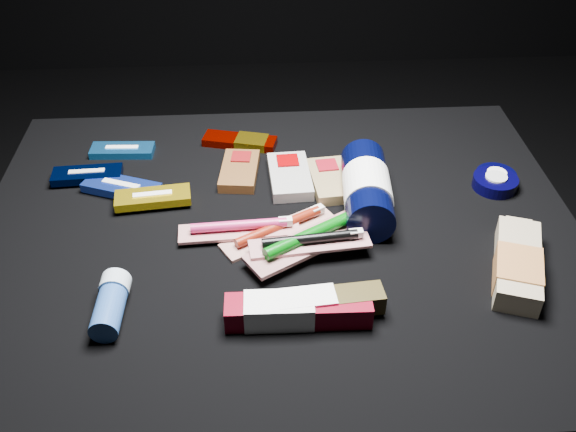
{
  "coord_description": "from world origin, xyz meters",
  "views": [
    {
      "loc": [
        -0.03,
        -0.8,
        1.06
      ],
      "look_at": [
        0.01,
        0.01,
        0.42
      ],
      "focal_mm": 40.0,
      "sensor_mm": 36.0,
      "label": 1
    }
  ],
  "objects": [
    {
      "name": "toothbrush_pack_2",
      "position": [
        0.06,
        -0.04,
        0.42
      ],
      "size": [
        0.24,
        0.18,
        0.03
      ],
      "rotation": [
        0.0,
        0.0,
        0.54
      ],
      "color": "#AEA6A2",
      "rests_on": "cloth_table"
    },
    {
      "name": "toothpaste_carton_green",
      "position": [
        0.04,
        -0.19,
        0.42
      ],
      "size": [
        0.17,
        0.05,
        0.03
      ],
      "rotation": [
        0.0,
        0.0,
        0.09
      ],
      "color": "#332A0D",
      "rests_on": "cloth_table"
    },
    {
      "name": "toothpaste_carton_red",
      "position": [
        0.01,
        -0.2,
        0.42
      ],
      "size": [
        0.2,
        0.05,
        0.04
      ],
      "rotation": [
        0.0,
        0.0,
        -0.02
      ],
      "color": "#6C0011",
      "rests_on": "cloth_table"
    },
    {
      "name": "luna_bar_3",
      "position": [
        -0.21,
        0.08,
        0.41
      ],
      "size": [
        0.13,
        0.06,
        0.02
      ],
      "rotation": [
        0.0,
        0.0,
        0.11
      ],
      "color": "yellow",
      "rests_on": "cloth_table"
    },
    {
      "name": "lotion_bottle",
      "position": [
        0.15,
        0.05,
        0.44
      ],
      "size": [
        0.09,
        0.25,
        0.08
      ],
      "rotation": [
        0.0,
        0.0,
        -0.08
      ],
      "color": "black",
      "rests_on": "cloth_table"
    },
    {
      "name": "toothbrush_pack_0",
      "position": [
        0.0,
        -0.01,
        0.41
      ],
      "size": [
        0.19,
        0.14,
        0.02
      ],
      "rotation": [
        0.0,
        0.0,
        0.52
      ],
      "color": "silver",
      "rests_on": "cloth_table"
    },
    {
      "name": "cream_tin_upper",
      "position": [
        0.39,
        0.11,
        0.41
      ],
      "size": [
        0.07,
        0.07,
        0.02
      ],
      "rotation": [
        0.0,
        0.0,
        0.42
      ],
      "color": "black",
      "rests_on": "cloth_table"
    },
    {
      "name": "toothbrush_pack_3",
      "position": [
        0.05,
        -0.07,
        0.43
      ],
      "size": [
        0.19,
        0.06,
        0.02
      ],
      "rotation": [
        0.0,
        0.0,
        0.1
      ],
      "color": "silver",
      "rests_on": "cloth_table"
    },
    {
      "name": "ground",
      "position": [
        0.0,
        0.0,
        0.0
      ],
      "size": [
        3.0,
        3.0,
        0.0
      ],
      "primitive_type": "plane",
      "color": "black",
      "rests_on": "ground"
    },
    {
      "name": "luna_bar_0",
      "position": [
        -0.28,
        0.25,
        0.41
      ],
      "size": [
        0.12,
        0.05,
        0.02
      ],
      "rotation": [
        0.0,
        0.0,
        -0.05
      ],
      "color": "#175C9F",
      "rests_on": "cloth_table"
    },
    {
      "name": "luna_bar_1",
      "position": [
        -0.27,
        0.12,
        0.41
      ],
      "size": [
        0.14,
        0.1,
        0.02
      ],
      "rotation": [
        0.0,
        0.0,
        -0.38
      ],
      "color": "#1E3EBC",
      "rests_on": "cloth_table"
    },
    {
      "name": "toothbrush_pack_1",
      "position": [
        -0.06,
        -0.01,
        0.41
      ],
      "size": [
        0.19,
        0.05,
        0.02
      ],
      "rotation": [
        0.0,
        0.0,
        0.05
      ],
      "color": "beige",
      "rests_on": "cloth_table"
    },
    {
      "name": "clif_bar_1",
      "position": [
        0.03,
        0.14,
        0.41
      ],
      "size": [
        0.08,
        0.13,
        0.02
      ],
      "rotation": [
        0.0,
        0.0,
        0.05
      ],
      "color": "#A0A19B",
      "rests_on": "cloth_table"
    },
    {
      "name": "clif_bar_2",
      "position": [
        0.1,
        0.13,
        0.41
      ],
      "size": [
        0.08,
        0.13,
        0.02
      ],
      "rotation": [
        0.0,
        0.0,
        0.1
      ],
      "color": "olive",
      "rests_on": "cloth_table"
    },
    {
      "name": "bodywash_bottle",
      "position": [
        0.35,
        -0.13,
        0.42
      ],
      "size": [
        0.12,
        0.19,
        0.04
      ],
      "rotation": [
        0.0,
        0.0,
        -0.33
      ],
      "color": "tan",
      "rests_on": "cloth_table"
    },
    {
      "name": "cream_tin_lower",
      "position": [
        0.38,
        0.1,
        0.41
      ],
      "size": [
        0.08,
        0.08,
        0.02
      ],
      "rotation": [
        0.0,
        0.0,
        -0.37
      ],
      "color": "black",
      "rests_on": "cloth_table"
    },
    {
      "name": "deodorant_stick",
      "position": [
        -0.24,
        -0.17,
        0.42
      ],
      "size": [
        0.04,
        0.1,
        0.04
      ],
      "rotation": [
        0.0,
        0.0,
        -0.03
      ],
      "color": "#264B8E",
      "rests_on": "cloth_table"
    },
    {
      "name": "cloth_table",
      "position": [
        0.0,
        0.0,
        0.2
      ],
      "size": [
        0.98,
        0.78,
        0.4
      ],
      "primitive_type": "cube",
      "color": "black",
      "rests_on": "ground"
    },
    {
      "name": "clif_bar_0",
      "position": [
        -0.06,
        0.17,
        0.41
      ],
      "size": [
        0.08,
        0.12,
        0.02
      ],
      "rotation": [
        0.0,
        0.0,
        -0.11
      ],
      "color": "brown",
      "rests_on": "cloth_table"
    },
    {
      "name": "luna_bar_2",
      "position": [
        -0.33,
        0.16,
        0.41
      ],
      "size": [
        0.12,
        0.05,
        0.02
      ],
      "rotation": [
        0.0,
        0.0,
        0.05
      ],
      "color": "black",
      "rests_on": "cloth_table"
    },
    {
      "name": "power_bar",
      "position": [
        -0.06,
        0.26,
        0.41
      ],
      "size": [
        0.15,
        0.08,
        0.02
      ],
      "rotation": [
        0.0,
        0.0,
        -0.25
      ],
      "color": "#680600",
      "rests_on": "cloth_table"
    }
  ]
}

